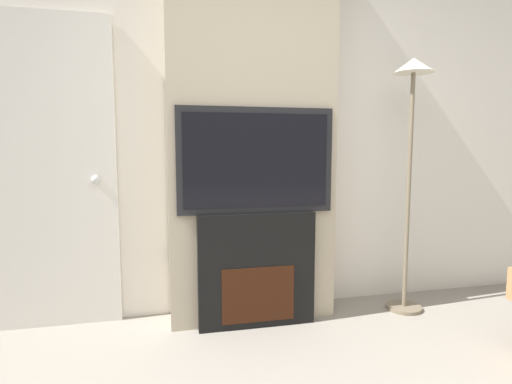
{
  "coord_description": "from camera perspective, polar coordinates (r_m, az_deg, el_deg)",
  "views": [
    {
      "loc": [
        -0.57,
        -0.83,
        1.18
      ],
      "look_at": [
        0.0,
        1.7,
        0.9
      ],
      "focal_mm": 28.0,
      "sensor_mm": 36.0,
      "label": 1
    }
  ],
  "objects": [
    {
      "name": "wall_back",
      "position": [
        2.92,
        -1.47,
        9.58
      ],
      "size": [
        6.0,
        0.06,
        2.7
      ],
      "color": "silver",
      "rests_on": "ground_plane"
    },
    {
      "name": "floor_lamp",
      "position": [
        3.04,
        21.32,
        9.34
      ],
      "size": [
        0.28,
        0.28,
        1.8
      ],
      "color": "#726651",
      "rests_on": "ground_plane"
    },
    {
      "name": "fireplace",
      "position": [
        2.7,
        0.01,
        -11.0
      ],
      "size": [
        0.78,
        0.15,
        0.76
      ],
      "color": "black",
      "rests_on": "ground_plane"
    },
    {
      "name": "entry_door",
      "position": [
        2.9,
        -27.66,
        2.32
      ],
      "size": [
        0.86,
        0.09,
        2.03
      ],
      "color": "silver",
      "rests_on": "ground_plane"
    },
    {
      "name": "chimney_breast",
      "position": [
        2.74,
        -0.71,
        9.8
      ],
      "size": [
        1.12,
        0.3,
        2.7
      ],
      "color": "tan",
      "rests_on": "ground_plane"
    },
    {
      "name": "television",
      "position": [
        2.58,
        0.02,
        4.5
      ],
      "size": [
        1.02,
        0.07,
        0.68
      ],
      "color": "black",
      "rests_on": "fireplace"
    }
  ]
}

